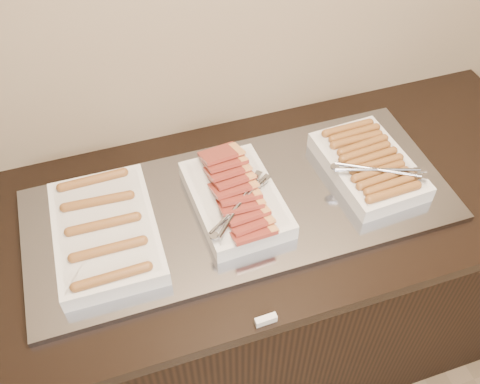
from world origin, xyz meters
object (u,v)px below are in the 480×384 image
counter (239,292)px  dish_center (236,198)px  dish_left (106,231)px  dish_right (369,165)px  warming_tray (241,206)px

counter → dish_center: (-0.01, -0.00, 0.50)m
dish_left → dish_right: dish_right is taller
counter → dish_right: bearing=-0.6°
dish_center → dish_left: bearing=176.8°
warming_tray → dish_left: 0.38m
dish_right → counter: bearing=176.0°
counter → warming_tray: bearing=0.0°
dish_center → dish_right: bearing=-2.6°
dish_left → dish_center: bearing=0.1°
counter → warming_tray: 0.46m
counter → dish_left: bearing=180.0°
dish_left → dish_center: 0.36m
counter → dish_left: (-0.37, 0.00, 0.50)m
dish_left → dish_right: bearing=0.5°
dish_left → dish_center: size_ratio=1.08×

